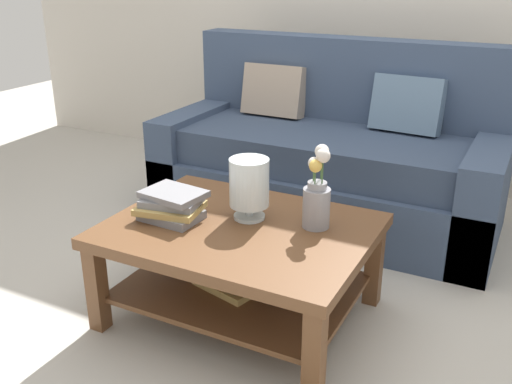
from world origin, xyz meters
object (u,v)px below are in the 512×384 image
object	(u,v)px
couch	(330,160)
coffee_table	(240,251)
glass_hurricane_vase	(249,185)
book_stack_main	(172,205)
flower_pitcher	(317,196)

from	to	relation	value
couch	coffee_table	xyz separation A→B (m)	(0.04, -1.23, -0.04)
glass_hurricane_vase	couch	bearing A→B (deg)	92.06
coffee_table	book_stack_main	world-z (taller)	book_stack_main
glass_hurricane_vase	flower_pitcher	world-z (taller)	flower_pitcher
glass_hurricane_vase	flower_pitcher	distance (m)	0.30
book_stack_main	glass_hurricane_vase	bearing A→B (deg)	27.16
couch	book_stack_main	bearing A→B (deg)	-101.35
couch	glass_hurricane_vase	distance (m)	1.16
book_stack_main	glass_hurricane_vase	distance (m)	0.35
coffee_table	flower_pitcher	distance (m)	0.42
coffee_table	flower_pitcher	xyz separation A→B (m)	(0.29, 0.14, 0.26)
flower_pitcher	couch	bearing A→B (deg)	106.99
couch	coffee_table	world-z (taller)	couch
couch	coffee_table	bearing A→B (deg)	-88.14
book_stack_main	glass_hurricane_vase	xyz separation A→B (m)	(0.30, 0.15, 0.10)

